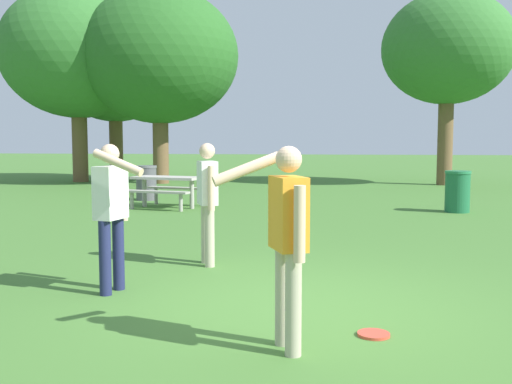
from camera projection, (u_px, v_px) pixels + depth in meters
The scene contains 12 objects.
ground_plane at pixel (306, 309), 5.93m from camera, with size 120.00×120.00×0.00m, color #447530.
person_thrower at pixel (207, 195), 7.94m from camera, with size 0.35×0.57×1.64m.
person_catcher at pixel (287, 232), 4.69m from camera, with size 0.81×0.57×1.64m.
person_bystander at pixel (112, 206), 6.49m from camera, with size 0.65×0.72×1.64m.
frisbee at pixel (374, 334), 5.12m from camera, with size 0.28×0.28×0.03m, color #E04733.
picnic_table_near at pixel (168, 185), 14.66m from camera, with size 1.97×1.76×0.77m.
trash_can_beside_table at pixel (457, 191), 13.75m from camera, with size 0.59×0.59×0.96m.
trash_can_further_along at pixel (146, 183), 16.47m from camera, with size 0.59×0.59×0.96m.
tree_tall_left at pixel (78, 53), 23.15m from camera, with size 5.98×5.98×7.60m.
tree_broad_center at pixel (115, 72), 24.37m from camera, with size 4.86×4.86×6.54m.
tree_far_right at pixel (159, 57), 22.34m from camera, with size 5.95×5.95×7.34m.
tree_slender_mid at pixel (448, 49), 21.54m from camera, with size 4.76×4.76×7.01m.
Camera 1 is at (0.27, -5.82, 1.69)m, focal length 41.67 mm.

